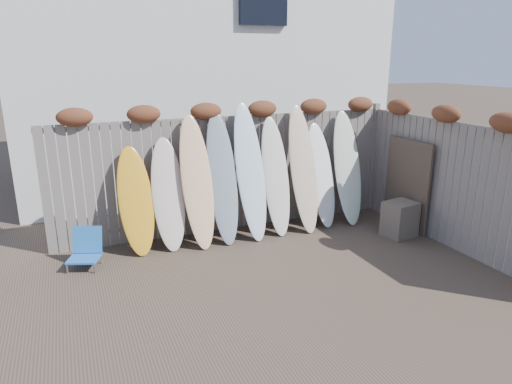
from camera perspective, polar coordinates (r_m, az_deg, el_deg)
name	(u,v)px	position (r m, az deg, el deg)	size (l,w,h in m)	color
ground	(291,287)	(6.22, 4.35, -11.81)	(80.00, 80.00, 0.00)	#493A2D
back_fence	(233,163)	(7.90, -2.94, 3.59)	(6.05, 0.28, 2.24)	slate
right_fence	(457,178)	(7.74, 23.87, 1.60)	(0.28, 4.40, 2.24)	slate
house	(191,46)	(11.76, -8.08, 17.57)	(8.50, 5.50, 6.33)	silver
beach_chair	(86,249)	(7.13, -20.51, -6.69)	(0.56, 0.57, 0.57)	blue
wooden_crate	(400,219)	(8.15, 17.53, -3.25)	(0.51, 0.43, 0.60)	#4A4137
lattice_panel	(407,185)	(8.43, 18.33, 0.88)	(0.04, 1.06, 1.59)	#362721
surfboard_0	(136,201)	(7.24, -14.80, -1.11)	(0.53, 0.07, 1.71)	orange
surfboard_1	(168,194)	(7.30, -10.91, -0.29)	(0.51, 0.07, 1.81)	beige
surfboard_2	(197,182)	(7.29, -7.38, 1.23)	(0.50, 0.07, 2.17)	#E9C371
surfboard_3	(222,178)	(7.44, -4.23, 1.70)	(0.48, 0.07, 2.19)	gray
surfboard_4	(250,172)	(7.57, -0.72, 2.54)	(0.49, 0.07, 2.33)	silver
surfboard_5	(276,176)	(7.80, 2.47, 1.97)	(0.47, 0.07, 2.06)	silver
surfboard_6	(303,169)	(7.97, 5.93, 2.87)	(0.48, 0.07, 2.25)	beige
surfboard_7	(321,175)	(8.27, 8.16, 2.10)	(0.49, 0.07, 1.90)	white
surfboard_8	(347,168)	(8.48, 11.36, 2.98)	(0.51, 0.07, 2.10)	silver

